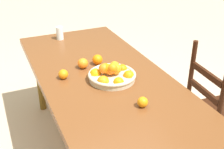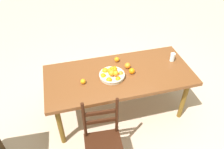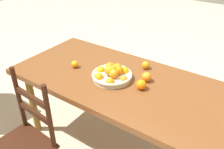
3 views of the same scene
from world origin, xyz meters
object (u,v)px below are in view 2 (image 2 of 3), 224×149
at_px(dining_table, 119,78).
at_px(drinking_glass, 172,57).
at_px(orange_loose_2, 117,59).
at_px(orange_loose_1, 128,66).
at_px(orange_loose_3, 132,71).
at_px(chair_near_window, 103,143).
at_px(orange_loose_0, 83,81).
at_px(fruit_bowl, 112,74).

distance_m(dining_table, drinking_glass, 0.83).
distance_m(dining_table, orange_loose_2, 0.30).
bearing_deg(orange_loose_2, orange_loose_1, 119.31).
bearing_deg(drinking_glass, orange_loose_2, -13.25).
distance_m(orange_loose_1, orange_loose_3, 0.13).
distance_m(dining_table, chair_near_window, 0.90).
xyz_separation_m(chair_near_window, orange_loose_3, (-0.57, -0.74, 0.35)).
height_order(chair_near_window, orange_loose_1, chair_near_window).
distance_m(chair_near_window, orange_loose_0, 0.79).
bearing_deg(chair_near_window, drinking_glass, 39.54).
xyz_separation_m(orange_loose_0, orange_loose_2, (-0.54, -0.34, 0.00)).
height_order(chair_near_window, fruit_bowl, chair_near_window).
xyz_separation_m(orange_loose_1, orange_loose_2, (0.10, -0.18, -0.01)).
bearing_deg(dining_table, chair_near_window, 62.32).
relative_size(fruit_bowl, orange_loose_1, 4.26).
bearing_deg(orange_loose_0, orange_loose_3, -177.03).
height_order(chair_near_window, drinking_glass, chair_near_window).
bearing_deg(orange_loose_0, dining_table, -172.43).
bearing_deg(orange_loose_3, dining_table, -10.87).
bearing_deg(orange_loose_1, orange_loose_0, 14.00).
distance_m(chair_near_window, orange_loose_3, 1.00).
relative_size(orange_loose_1, drinking_glass, 0.65).
height_order(dining_table, orange_loose_0, orange_loose_0).
height_order(fruit_bowl, orange_loose_0, fruit_bowl).
bearing_deg(dining_table, orange_loose_1, -147.19).
height_order(orange_loose_1, orange_loose_3, same).
xyz_separation_m(dining_table, orange_loose_3, (-0.16, 0.03, 0.11)).
distance_m(orange_loose_1, orange_loose_2, 0.21).
distance_m(dining_table, orange_loose_1, 0.21).
height_order(fruit_bowl, drinking_glass, fruit_bowl).
bearing_deg(drinking_glass, orange_loose_3, 10.90).
distance_m(dining_table, orange_loose_0, 0.51).
relative_size(chair_near_window, orange_loose_1, 12.42).
relative_size(chair_near_window, drinking_glass, 8.11).
bearing_deg(drinking_glass, chair_near_window, 35.34).
bearing_deg(dining_table, orange_loose_0, 7.57).
distance_m(fruit_bowl, orange_loose_2, 0.34).
bearing_deg(dining_table, orange_loose_3, 169.13).
bearing_deg(fruit_bowl, drinking_glass, -172.28).
bearing_deg(fruit_bowl, orange_loose_3, -179.99).
bearing_deg(fruit_bowl, chair_near_window, 68.24).
xyz_separation_m(orange_loose_2, orange_loose_3, (-0.12, 0.31, 0.01)).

